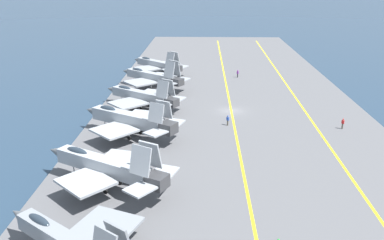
% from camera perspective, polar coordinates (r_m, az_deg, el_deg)
% --- Properties ---
extents(ground_plane, '(2000.00, 2000.00, 0.00)m').
position_cam_1_polar(ground_plane, '(73.74, 5.52, 1.00)').
color(ground_plane, '#23384C').
extents(carrier_deck, '(181.00, 48.23, 0.40)m').
position_cam_1_polar(carrier_deck, '(73.67, 5.53, 1.15)').
color(carrier_deck, '#565659').
rests_on(carrier_deck, ground).
extents(deck_stripe_foul_line, '(162.90, 2.22, 0.01)m').
position_cam_1_polar(deck_stripe_foul_line, '(75.69, 15.60, 1.16)').
color(deck_stripe_foul_line, yellow).
rests_on(deck_stripe_foul_line, carrier_deck).
extents(deck_stripe_centerline, '(162.90, 0.36, 0.01)m').
position_cam_1_polar(deck_stripe_centerline, '(73.61, 5.53, 1.30)').
color(deck_stripe_centerline, yellow).
rests_on(deck_stripe_centerline, carrier_deck).
extents(parked_jet_second, '(12.77, 16.87, 6.69)m').
position_cam_1_polar(parked_jet_second, '(47.44, -12.08, -6.29)').
color(parked_jet_second, '#9EA3A8').
rests_on(parked_jet_second, carrier_deck).
extents(parked_jet_third, '(13.39, 16.68, 6.37)m').
position_cam_1_polar(parked_jet_third, '(61.77, -8.83, 0.12)').
color(parked_jet_third, '#9EA3A8').
rests_on(parked_jet_third, carrier_deck).
extents(parked_jet_fourth, '(13.65, 16.09, 6.13)m').
position_cam_1_polar(parked_jet_fourth, '(74.69, -7.08, 3.39)').
color(parked_jet_fourth, '#93999E').
rests_on(parked_jet_fourth, carrier_deck).
extents(parked_jet_fifth, '(13.83, 16.09, 6.80)m').
position_cam_1_polar(parked_jet_fifth, '(87.25, -5.64, 6.09)').
color(parked_jet_fifth, '#93999E').
rests_on(parked_jet_fifth, carrier_deck).
extents(parked_jet_sixth, '(13.97, 14.98, 6.08)m').
position_cam_1_polar(parked_jet_sixth, '(100.75, -4.91, 7.81)').
color(parked_jet_sixth, '#93999E').
rests_on(parked_jet_sixth, carrier_deck).
extents(crew_purple_vest, '(0.42, 0.46, 1.83)m').
position_cam_1_polar(crew_purple_vest, '(97.72, 6.43, 6.54)').
color(crew_purple_vest, '#232328').
rests_on(crew_purple_vest, carrier_deck).
extents(crew_red_vest, '(0.43, 0.46, 1.74)m').
position_cam_1_polar(crew_red_vest, '(68.74, 20.40, -0.42)').
color(crew_red_vest, '#4C473D').
rests_on(crew_red_vest, carrier_deck).
extents(crew_blue_vest, '(0.42, 0.46, 1.71)m').
position_cam_1_polar(crew_blue_vest, '(66.19, 5.04, 0.02)').
color(crew_blue_vest, '#4C473D').
rests_on(crew_blue_vest, carrier_deck).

